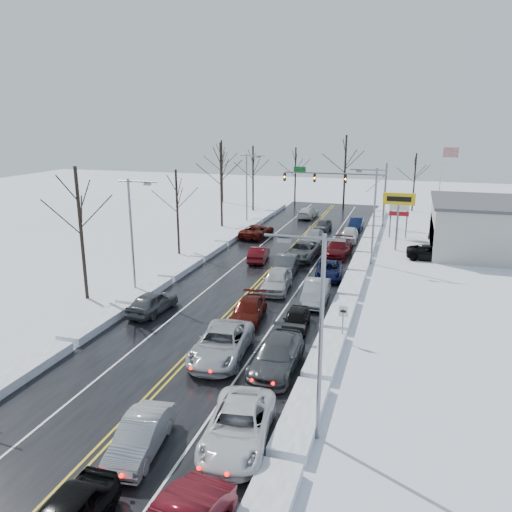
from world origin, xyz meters
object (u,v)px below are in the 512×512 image
(tires_plus_sign, at_px, (399,203))
(flagpole, at_px, (442,180))
(traffic_signal_mast, at_px, (345,182))
(oncoming_car_0, at_px, (259,261))

(tires_plus_sign, distance_m, flagpole, 14.79)
(traffic_signal_mast, distance_m, oncoming_car_0, 21.62)
(traffic_signal_mast, relative_size, tires_plus_sign, 2.21)
(tires_plus_sign, xyz_separation_m, flagpole, (4.67, 14.01, 0.93))
(traffic_signal_mast, relative_size, flagpole, 1.33)
(tires_plus_sign, bearing_deg, flagpole, 71.56)
(traffic_signal_mast, bearing_deg, flagpole, 9.73)
(flagpole, bearing_deg, traffic_signal_mast, -170.27)
(flagpole, xyz_separation_m, oncoming_car_0, (-17.12, -22.22, -5.93))
(oncoming_car_0, bearing_deg, tires_plus_sign, -153.76)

